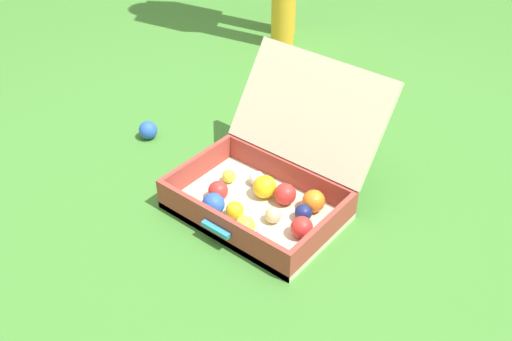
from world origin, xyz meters
name	(u,v)px	position (x,y,z in m)	size (l,w,h in m)	color
ground_plane	(262,204)	(0.00, 0.00, 0.00)	(16.00, 16.00, 0.00)	#3D7A2D
open_suitcase	(271,181)	(0.02, 0.02, 0.10)	(0.57, 0.62, 0.44)	beige
stray_ball_on_grass	(148,130)	(-0.62, 0.04, 0.04)	(0.08, 0.08, 0.08)	blue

